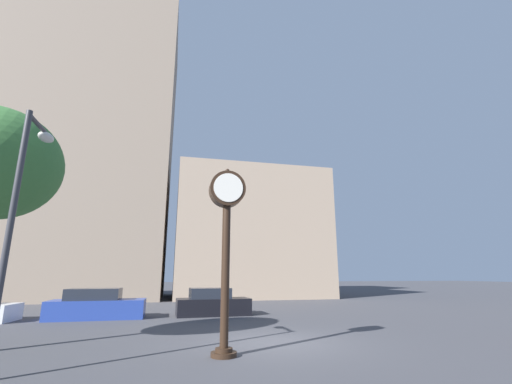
# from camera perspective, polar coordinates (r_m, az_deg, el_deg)

# --- Properties ---
(ground_plane) EXTENTS (200.00, 200.00, 0.00)m
(ground_plane) POSITION_cam_1_polar(r_m,az_deg,el_deg) (11.91, 3.29, -23.78)
(ground_plane) COLOR #424247
(building_tall_tower) EXTENTS (15.55, 12.00, 28.65)m
(building_tall_tower) POSITION_cam_1_polar(r_m,az_deg,el_deg) (38.29, -25.80, 6.38)
(building_tall_tower) COLOR gray
(building_tall_tower) RESTS_ON ground_plane
(building_storefront_row) EXTENTS (14.53, 12.00, 12.25)m
(building_storefront_row) POSITION_cam_1_polar(r_m,az_deg,el_deg) (36.23, -1.57, -7.27)
(building_storefront_row) COLOR tan
(building_storefront_row) RESTS_ON ground_plane
(street_clock) EXTENTS (1.04, 0.69, 5.18)m
(street_clock) POSITION_cam_1_polar(r_m,az_deg,el_deg) (9.90, -4.96, -5.40)
(street_clock) COLOR black
(street_clock) RESTS_ON ground_plane
(car_blue) EXTENTS (4.48, 1.90, 1.44)m
(car_blue) POSITION_cam_1_polar(r_m,az_deg,el_deg) (19.53, -25.01, -16.80)
(car_blue) COLOR #28429E
(car_blue) RESTS_ON ground_plane
(car_black) EXTENTS (3.93, 1.92, 1.41)m
(car_black) POSITION_cam_1_polar(r_m,az_deg,el_deg) (19.47, -7.28, -17.97)
(car_black) COLOR black
(car_black) RESTS_ON ground_plane
(street_lamp_left) EXTENTS (0.36, 1.57, 5.97)m
(street_lamp_left) POSITION_cam_1_polar(r_m,az_deg,el_deg) (9.92, -34.27, -0.14)
(street_lamp_left) COLOR #38383D
(street_lamp_left) RESTS_ON ground_plane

